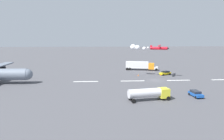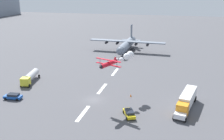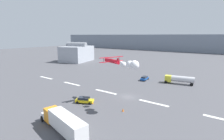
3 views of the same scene
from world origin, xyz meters
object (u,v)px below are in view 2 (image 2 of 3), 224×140
at_px(cargo_transport_plane, 126,45).
at_px(fuel_tanker_truck, 30,77).
at_px(traffic_cone_near, 127,110).
at_px(traffic_cone_far, 131,95).
at_px(followme_car_yellow, 129,113).
at_px(semi_truck_orange, 187,100).
at_px(stunt_biplane_red, 122,58).
at_px(airport_staff_sedan, 13,96).

height_order(cargo_transport_plane, fuel_tanker_truck, cargo_transport_plane).
bearing_deg(traffic_cone_near, traffic_cone_far, 4.23).
distance_m(cargo_transport_plane, followme_car_yellow, 60.35).
bearing_deg(semi_truck_orange, fuel_tanker_truck, 81.65).
distance_m(cargo_transport_plane, traffic_cone_near, 58.19).
bearing_deg(fuel_tanker_truck, cargo_transport_plane, -24.71).
relative_size(stunt_biplane_red, followme_car_yellow, 2.67).
height_order(cargo_transport_plane, traffic_cone_near, cargo_transport_plane).
height_order(semi_truck_orange, traffic_cone_far, semi_truck_orange).
distance_m(cargo_transport_plane, stunt_biplane_red, 50.97).
bearing_deg(cargo_transport_plane, traffic_cone_near, -168.65).
relative_size(traffic_cone_near, traffic_cone_far, 1.00).
bearing_deg(fuel_tanker_truck, semi_truck_orange, -98.35).
bearing_deg(airport_staff_sedan, stunt_biplane_red, -74.16).
height_order(traffic_cone_near, traffic_cone_far, same).
bearing_deg(traffic_cone_near, semi_truck_orange, -68.62).
relative_size(stunt_biplane_red, traffic_cone_far, 17.41).
bearing_deg(traffic_cone_far, semi_truck_orange, -104.06).
xyz_separation_m(cargo_transport_plane, semi_truck_orange, (-51.78, -24.73, -1.10)).
bearing_deg(stunt_biplane_red, followme_car_yellow, -157.40).
xyz_separation_m(fuel_tanker_truck, traffic_cone_far, (-3.19, -31.55, -1.38)).
height_order(cargo_transport_plane, followme_car_yellow, cargo_transport_plane).
relative_size(followme_car_yellow, traffic_cone_near, 6.51).
bearing_deg(airport_staff_sedan, cargo_transport_plane, -17.76).
relative_size(fuel_tanker_truck, airport_staff_sedan, 2.13).
height_order(semi_truck_orange, fuel_tanker_truck, semi_truck_orange).
bearing_deg(semi_truck_orange, cargo_transport_plane, 25.53).
bearing_deg(followme_car_yellow, traffic_cone_near, 24.01).
bearing_deg(stunt_biplane_red, semi_truck_orange, -97.28).
height_order(stunt_biplane_red, fuel_tanker_truck, stunt_biplane_red).
bearing_deg(airport_staff_sedan, fuel_tanker_truck, 11.13).
distance_m(airport_staff_sedan, traffic_cone_near, 29.80).
relative_size(stunt_biplane_red, airport_staff_sedan, 2.76).
xyz_separation_m(cargo_transport_plane, fuel_tanker_truck, (-45.10, 20.75, -1.46)).
relative_size(semi_truck_orange, traffic_cone_far, 18.55).
bearing_deg(semi_truck_orange, followme_car_yellow, 120.31).
relative_size(fuel_tanker_truck, followme_car_yellow, 2.07).
bearing_deg(fuel_tanker_truck, followme_car_yellow, -112.81).
xyz_separation_m(fuel_tanker_truck, followme_car_yellow, (-13.92, -33.10, -0.94)).
height_order(airport_staff_sedan, traffic_cone_near, airport_staff_sedan).
xyz_separation_m(semi_truck_orange, traffic_cone_far, (3.49, 13.94, -1.74)).
relative_size(cargo_transport_plane, fuel_tanker_truck, 3.37).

